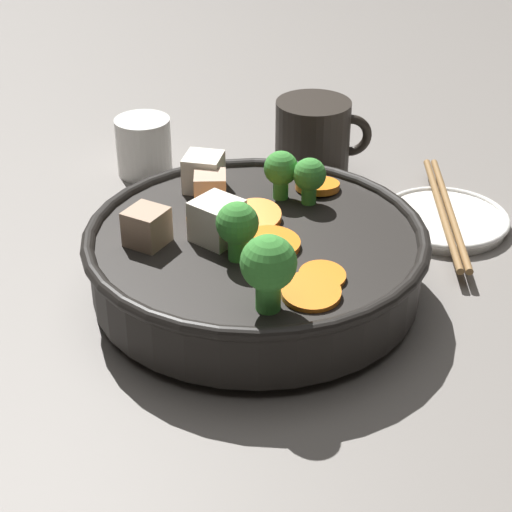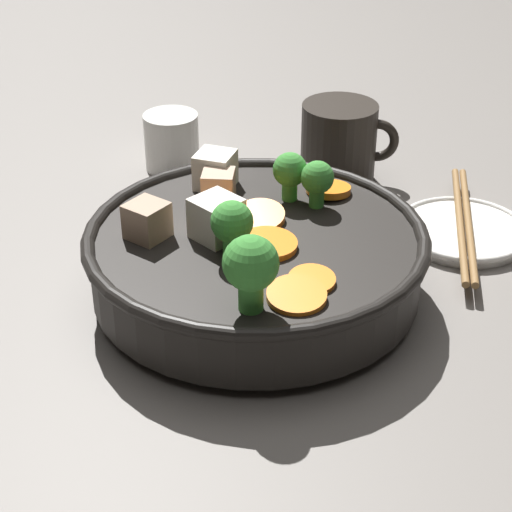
% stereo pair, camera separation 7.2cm
% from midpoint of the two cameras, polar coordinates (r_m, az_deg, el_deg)
% --- Properties ---
extents(ground_plane, '(3.00, 3.00, 0.00)m').
position_cam_midpoint_polar(ground_plane, '(0.75, 2.78, -2.74)').
color(ground_plane, slate).
extents(stirfry_bowl, '(0.29, 0.29, 0.12)m').
position_cam_midpoint_polar(stirfry_bowl, '(0.72, 2.83, 0.08)').
color(stirfry_bowl, black).
rests_on(stirfry_bowl, ground_plane).
extents(side_saucer, '(0.13, 0.13, 0.01)m').
position_cam_midpoint_polar(side_saucer, '(0.86, 15.99, 1.57)').
color(side_saucer, white).
rests_on(side_saucer, ground_plane).
extents(tea_cup, '(0.06, 0.06, 0.06)m').
position_cam_midpoint_polar(tea_cup, '(0.96, -3.49, 7.61)').
color(tea_cup, white).
rests_on(tea_cup, ground_plane).
extents(dark_mug, '(0.11, 0.08, 0.09)m').
position_cam_midpoint_polar(dark_mug, '(0.94, 7.85, 7.45)').
color(dark_mug, black).
rests_on(dark_mug, ground_plane).
extents(chopsticks_pair, '(0.03, 0.23, 0.01)m').
position_cam_midpoint_polar(chopsticks_pair, '(0.86, 16.08, 2.13)').
color(chopsticks_pair, olive).
rests_on(chopsticks_pair, side_saucer).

